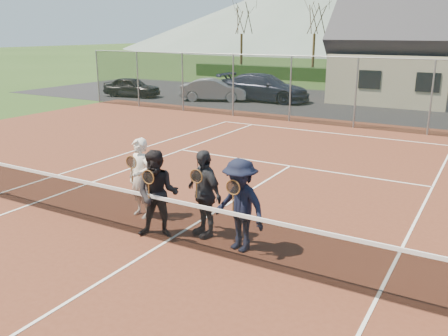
# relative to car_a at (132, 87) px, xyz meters

# --- Properties ---
(ground) EXTENTS (220.00, 220.00, 0.00)m
(ground) POSITION_rel_car_a_xyz_m (15.14, 3.43, -0.62)
(ground) COLOR #274117
(ground) RESTS_ON ground
(court_surface) EXTENTS (30.00, 30.00, 0.02)m
(court_surface) POSITION_rel_car_a_xyz_m (15.14, -16.57, -0.61)
(court_surface) COLOR #562819
(court_surface) RESTS_ON ground
(tarmac_carpark) EXTENTS (40.00, 12.00, 0.01)m
(tarmac_carpark) POSITION_rel_car_a_xyz_m (11.14, 3.43, -0.62)
(tarmac_carpark) COLOR black
(tarmac_carpark) RESTS_ON ground
(hedge_row) EXTENTS (40.00, 1.20, 1.10)m
(hedge_row) POSITION_rel_car_a_xyz_m (15.14, 15.43, -0.07)
(hedge_row) COLOR black
(hedge_row) RESTS_ON ground
(hill_west) EXTENTS (110.00, 110.00, 18.00)m
(hill_west) POSITION_rel_car_a_xyz_m (-9.86, 78.43, 8.38)
(hill_west) COLOR slate
(hill_west) RESTS_ON ground
(car_a) EXTENTS (3.86, 2.06, 1.25)m
(car_a) POSITION_rel_car_a_xyz_m (0.00, 0.00, 0.00)
(car_a) COLOR black
(car_a) RESTS_ON ground
(car_b) EXTENTS (4.22, 2.82, 1.31)m
(car_b) POSITION_rel_car_a_xyz_m (5.53, 1.05, 0.03)
(car_b) COLOR gray
(car_b) RESTS_ON ground
(car_c) EXTENTS (5.57, 2.28, 1.61)m
(car_c) POSITION_rel_car_a_xyz_m (8.16, 2.49, 0.18)
(car_c) COLOR black
(car_c) RESTS_ON ground
(court_markings) EXTENTS (11.03, 23.83, 0.01)m
(court_markings) POSITION_rel_car_a_xyz_m (15.14, -16.57, -0.60)
(court_markings) COLOR white
(court_markings) RESTS_ON court_surface
(tennis_net) EXTENTS (11.68, 0.08, 1.10)m
(tennis_net) POSITION_rel_car_a_xyz_m (15.14, -16.57, -0.08)
(tennis_net) COLOR slate
(tennis_net) RESTS_ON ground
(perimeter_fence) EXTENTS (30.07, 0.07, 3.02)m
(perimeter_fence) POSITION_rel_car_a_xyz_m (15.14, -3.07, 0.90)
(perimeter_fence) COLOR slate
(perimeter_fence) RESTS_ON ground
(tree_a) EXTENTS (3.20, 3.20, 7.77)m
(tree_a) POSITION_rel_car_a_xyz_m (-0.86, 16.43, 5.17)
(tree_a) COLOR #332212
(tree_a) RESTS_ON ground
(tree_b) EXTENTS (3.20, 3.20, 7.77)m
(tree_b) POSITION_rel_car_a_xyz_m (6.14, 16.43, 5.17)
(tree_b) COLOR #392715
(tree_b) RESTS_ON ground
(player_a) EXTENTS (0.73, 0.56, 1.80)m
(player_a) POSITION_rel_car_a_xyz_m (13.84, -15.72, 0.30)
(player_a) COLOR white
(player_a) RESTS_ON court_surface
(player_b) EXTENTS (1.08, 0.98, 1.80)m
(player_b) POSITION_rel_car_a_xyz_m (14.84, -16.39, 0.30)
(player_b) COLOR black
(player_b) RESTS_ON court_surface
(player_c) EXTENTS (1.14, 0.81, 1.80)m
(player_c) POSITION_rel_car_a_xyz_m (15.61, -15.87, 0.30)
(player_c) COLOR #27282C
(player_c) RESTS_ON court_surface
(player_d) EXTENTS (1.29, 0.94, 1.80)m
(player_d) POSITION_rel_car_a_xyz_m (16.56, -16.11, 0.30)
(player_d) COLOR black
(player_d) RESTS_ON court_surface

